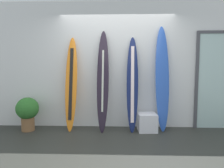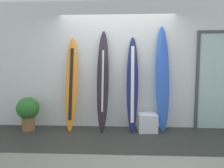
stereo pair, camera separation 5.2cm
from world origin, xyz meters
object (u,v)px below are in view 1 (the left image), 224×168
at_px(surfboard_sunset, 71,84).
at_px(potted_plant, 27,111).
at_px(surfboard_navy, 132,85).
at_px(display_block_left, 147,122).
at_px(glass_door, 220,79).
at_px(surfboard_charcoal, 103,82).
at_px(surfboard_cobalt, 162,79).

distance_m(surfboard_sunset, potted_plant, 1.09).
relative_size(surfboard_navy, display_block_left, 5.03).
relative_size(surfboard_navy, glass_door, 0.94).
bearing_deg(surfboard_sunset, potted_plant, -173.55).
bearing_deg(display_block_left, potted_plant, -178.67).
bearing_deg(potted_plant, glass_door, 4.35).
height_order(surfboard_sunset, glass_door, glass_door).
relative_size(glass_door, potted_plant, 2.99).
bearing_deg(surfboard_sunset, display_block_left, -1.59).
relative_size(surfboard_sunset, surfboard_charcoal, 0.94).
distance_m(surfboard_sunset, surfboard_charcoal, 0.68).
bearing_deg(surfboard_navy, surfboard_sunset, 179.64).
bearing_deg(surfboard_navy, potted_plant, -177.54).
xyz_separation_m(surfboard_sunset, glass_door, (3.25, 0.21, 0.10)).
height_order(surfboard_cobalt, display_block_left, surfboard_cobalt).
distance_m(glass_door, potted_plant, 4.24).
bearing_deg(surfboard_cobalt, surfboard_sunset, -178.87).
height_order(surfboard_navy, glass_door, glass_door).
height_order(display_block_left, potted_plant, potted_plant).
bearing_deg(surfboard_sunset, surfboard_charcoal, -2.55).
height_order(display_block_left, glass_door, glass_door).
xyz_separation_m(surfboard_cobalt, potted_plant, (-2.86, -0.14, -0.68)).
height_order(surfboard_charcoal, display_block_left, surfboard_charcoal).
bearing_deg(glass_door, surfboard_cobalt, -172.39).
height_order(surfboard_navy, surfboard_cobalt, surfboard_cobalt).
relative_size(surfboard_navy, surfboard_cobalt, 0.90).
height_order(surfboard_charcoal, surfboard_navy, surfboard_charcoal).
bearing_deg(surfboard_navy, display_block_left, -6.61).
bearing_deg(surfboard_charcoal, potted_plant, -177.36).
relative_size(display_block_left, potted_plant, 0.56).
relative_size(display_block_left, glass_door, 0.19).
height_order(surfboard_charcoal, surfboard_cobalt, surfboard_cobalt).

